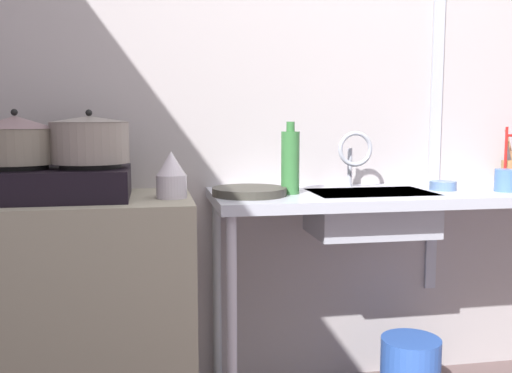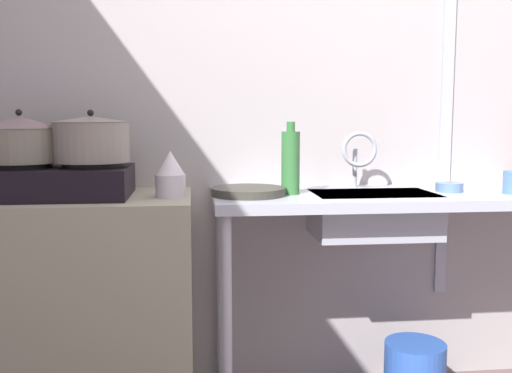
% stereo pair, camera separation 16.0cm
% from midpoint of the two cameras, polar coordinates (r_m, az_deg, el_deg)
% --- Properties ---
extents(wall_back, '(4.49, 0.10, 2.60)m').
position_cam_midpoint_polar(wall_back, '(2.65, 8.07, 9.33)').
color(wall_back, '#A39C9D').
rests_on(wall_back, ground).
extents(wall_metal_strip, '(0.05, 0.01, 2.08)m').
position_cam_midpoint_polar(wall_metal_strip, '(2.74, 15.74, 11.79)').
color(wall_metal_strip, '#A5A9B7').
extents(counter_concrete, '(1.03, 0.53, 0.88)m').
position_cam_midpoint_polar(counter_concrete, '(2.36, -21.20, -11.86)').
color(counter_concrete, gray).
rests_on(counter_concrete, ground).
extents(counter_sink, '(1.74, 0.53, 0.88)m').
position_cam_midpoint_polar(counter_sink, '(2.45, 14.42, -1.89)').
color(counter_sink, '#A5A9B7').
rests_on(counter_sink, ground).
extents(stove, '(0.53, 0.38, 0.13)m').
position_cam_midpoint_polar(stove, '(2.25, -21.04, 0.36)').
color(stove, black).
rests_on(stove, counter_concrete).
extents(pot_on_left_burner, '(0.28, 0.28, 0.19)m').
position_cam_midpoint_polar(pot_on_left_burner, '(2.26, -24.37, 4.19)').
color(pot_on_left_burner, slate).
rests_on(pot_on_left_burner, stove).
extents(pot_on_right_burner, '(0.28, 0.28, 0.19)m').
position_cam_midpoint_polar(pot_on_right_burner, '(2.22, -17.98, 4.40)').
color(pot_on_right_burner, gray).
rests_on(pot_on_right_burner, stove).
extents(percolator, '(0.11, 0.11, 0.17)m').
position_cam_midpoint_polar(percolator, '(2.16, -10.40, 1.08)').
color(percolator, silver).
rests_on(percolator, counter_concrete).
extents(sink_basin, '(0.47, 0.30, 0.17)m').
position_cam_midpoint_polar(sink_basin, '(2.35, 9.23, -2.59)').
color(sink_basin, '#A5A9B7').
rests_on(sink_basin, counter_sink).
extents(faucet, '(0.15, 0.08, 0.24)m').
position_cam_midpoint_polar(faucet, '(2.43, 7.76, 3.39)').
color(faucet, '#A5A9B7').
rests_on(faucet, counter_sink).
extents(frying_pan, '(0.28, 0.28, 0.03)m').
position_cam_midpoint_polar(frying_pan, '(2.20, -2.75, -0.51)').
color(frying_pan, '#35332C').
rests_on(frying_pan, counter_sink).
extents(cup_by_rack, '(0.08, 0.08, 0.09)m').
position_cam_midpoint_polar(cup_by_rack, '(2.49, 21.54, 0.56)').
color(cup_by_rack, '#466DAA').
rests_on(cup_by_rack, counter_sink).
extents(small_bowl_on_drainboard, '(0.11, 0.11, 0.04)m').
position_cam_midpoint_polar(small_bowl_on_drainboard, '(2.46, 16.06, 0.08)').
color(small_bowl_on_drainboard, '#5573A3').
rests_on(small_bowl_on_drainboard, counter_sink).
extents(bottle_by_sink, '(0.07, 0.07, 0.28)m').
position_cam_midpoint_polar(bottle_by_sink, '(2.23, 1.32, 2.43)').
color(bottle_by_sink, '#326C35').
rests_on(bottle_by_sink, counter_sink).
extents(utensil_jar, '(0.08, 0.08, 0.24)m').
position_cam_midpoint_polar(utensil_jar, '(2.86, 22.14, 1.45)').
color(utensil_jar, olive).
rests_on(utensil_jar, counter_sink).
extents(bucket_on_floor, '(0.25, 0.25, 0.27)m').
position_cam_midpoint_polar(bucket_on_floor, '(2.59, 13.08, -17.09)').
color(bucket_on_floor, '#2D55B1').
rests_on(bucket_on_floor, ground).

